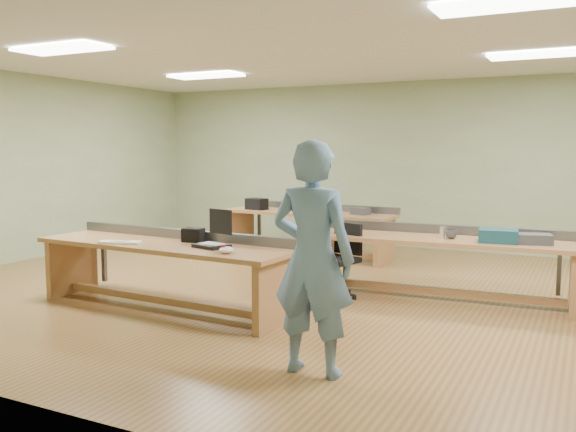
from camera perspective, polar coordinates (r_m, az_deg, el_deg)
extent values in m
plane|color=olive|center=(7.79, 1.73, -7.03)|extent=(10.00, 10.00, 0.00)
plane|color=silver|center=(7.67, 1.81, 15.32)|extent=(10.00, 10.00, 0.00)
cube|color=#9CAF84|center=(11.34, 10.32, 4.72)|extent=(10.00, 0.04, 3.00)
cube|color=#9CAF84|center=(4.30, -21.24, 1.88)|extent=(10.00, 0.04, 3.00)
cube|color=#9CAF84|center=(10.70, -23.41, 4.21)|extent=(0.04, 8.00, 3.00)
cube|color=white|center=(7.91, -20.42, 14.44)|extent=(1.20, 0.50, 0.03)
cube|color=white|center=(10.19, -7.69, 12.87)|extent=(1.20, 0.50, 0.03)
cube|color=white|center=(5.55, 19.93, 18.12)|extent=(1.20, 0.50, 0.03)
cube|color=white|center=(8.49, 22.39, 13.78)|extent=(1.20, 0.50, 0.03)
cube|color=#A87447|center=(6.96, -11.68, -2.70)|extent=(3.19, 1.01, 0.05)
cube|color=#A87447|center=(8.06, -19.52, -4.41)|extent=(0.12, 0.74, 0.70)
cube|color=#A87447|center=(6.17, -1.20, -7.27)|extent=(0.12, 0.74, 0.70)
cube|color=#A87447|center=(7.08, -11.56, -7.70)|extent=(2.85, 0.26, 0.08)
cube|color=#57595F|center=(7.23, -9.70, -1.68)|extent=(3.14, 0.25, 0.11)
cube|color=#A87447|center=(7.44, 14.06, -2.17)|extent=(3.14, 0.97, 0.05)
cube|color=#A87447|center=(7.88, 3.48, -4.29)|extent=(0.11, 0.73, 0.70)
cube|color=#A87447|center=(7.41, 25.18, -5.58)|extent=(0.11, 0.73, 0.70)
cube|color=#A87447|center=(7.56, 13.93, -6.86)|extent=(2.81, 0.23, 0.08)
cube|color=#57595F|center=(7.80, 14.55, -1.21)|extent=(3.11, 0.23, 0.11)
cube|color=#A87447|center=(10.18, 1.88, 0.27)|extent=(3.02, 1.05, 0.05)
cube|color=#A87447|center=(10.98, -4.39, -1.28)|extent=(0.14, 0.69, 0.70)
cube|color=#A87447|center=(9.63, 9.02, -2.41)|extent=(0.14, 0.69, 0.70)
cube|color=#A87447|center=(10.27, 1.86, -3.20)|extent=(2.66, 0.34, 0.08)
cube|color=#57595F|center=(10.48, 2.85, 0.88)|extent=(2.96, 0.35, 0.11)
imported|color=#6782A9|center=(4.82, 2.33, -3.99)|extent=(0.70, 0.47, 1.88)
cube|color=black|center=(6.56, -7.16, -2.78)|extent=(0.40, 0.35, 0.04)
cube|color=black|center=(6.61, -6.33, -0.52)|extent=(0.33, 0.10, 0.27)
cube|color=silver|center=(7.02, -15.44, -2.40)|extent=(0.49, 0.29, 0.03)
ellipsoid|color=white|center=(6.18, -5.80, -3.17)|extent=(0.16, 0.18, 0.07)
cube|color=black|center=(6.96, -8.86, -1.78)|extent=(0.24, 0.16, 0.16)
cylinder|color=black|center=(7.44, 4.64, -5.96)|extent=(0.06, 0.06, 0.44)
cube|color=black|center=(7.39, 4.66, -4.13)|extent=(0.53, 0.53, 0.06)
cube|color=black|center=(7.50, 5.65, -2.12)|extent=(0.40, 0.17, 0.38)
cylinder|color=black|center=(7.48, 4.63, -7.39)|extent=(0.60, 0.60, 0.06)
cube|color=#143A42|center=(7.26, 19.09, -1.76)|extent=(0.45, 0.36, 0.15)
cube|color=#363639|center=(7.28, 21.88, -1.99)|extent=(0.45, 0.35, 0.11)
imported|color=#363639|center=(7.39, 15.01, -1.66)|extent=(0.15, 0.15, 0.10)
cylinder|color=white|center=(7.46, 14.28, -1.47)|extent=(0.08, 0.08, 0.13)
cube|color=black|center=(10.54, -2.95, 1.13)|extent=(0.38, 0.30, 0.19)
cube|color=#363639|center=(9.80, 6.80, 0.46)|extent=(0.33, 0.29, 0.11)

